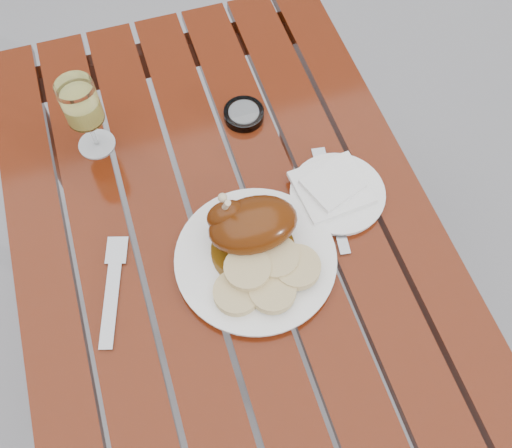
{
  "coord_description": "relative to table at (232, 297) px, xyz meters",
  "views": [
    {
      "loc": [
        -0.1,
        -0.52,
        1.71
      ],
      "look_at": [
        0.05,
        -0.03,
        0.78
      ],
      "focal_mm": 40.0,
      "sensor_mm": 36.0,
      "label": 1
    }
  ],
  "objects": [
    {
      "name": "roast_duck",
      "position": [
        0.04,
        -0.05,
        0.44
      ],
      "size": [
        0.17,
        0.16,
        0.12
      ],
      "color": "#5A360A",
      "rests_on": "dinner_plate"
    },
    {
      "name": "wine_glass",
      "position": [
        -0.2,
        0.27,
        0.46
      ],
      "size": [
        0.08,
        0.08,
        0.18
      ],
      "primitive_type": "cylinder",
      "rotation": [
        0.0,
        0.0,
        0.09
      ],
      "color": "#E6E368",
      "rests_on": "table"
    },
    {
      "name": "napkin",
      "position": [
        0.22,
        0.01,
        0.4
      ],
      "size": [
        0.15,
        0.14,
        0.01
      ],
      "primitive_type": "cube",
      "rotation": [
        0.0,
        0.0,
        0.08
      ],
      "color": "white",
      "rests_on": "side_plate"
    },
    {
      "name": "ashtray",
      "position": [
        0.11,
        0.24,
        0.39
      ],
      "size": [
        0.1,
        0.1,
        0.02
      ],
      "primitive_type": "cylinder",
      "rotation": [
        0.0,
        0.0,
        -0.12
      ],
      "color": "#B2B7BC",
      "rests_on": "table"
    },
    {
      "name": "table",
      "position": [
        0.0,
        0.0,
        0.0
      ],
      "size": [
        0.8,
        1.2,
        0.75
      ],
      "primitive_type": "cube",
      "color": "maroon",
      "rests_on": "ground"
    },
    {
      "name": "bread_dumplings",
      "position": [
        0.04,
        -0.14,
        0.41
      ],
      "size": [
        0.2,
        0.14,
        0.03
      ],
      "color": "#CAB97B",
      "rests_on": "dinner_plate"
    },
    {
      "name": "fork",
      "position": [
        -0.23,
        -0.08,
        0.38
      ],
      "size": [
        0.08,
        0.2,
        0.01
      ],
      "primitive_type": "cube",
      "rotation": [
        0.0,
        0.0,
        -0.29
      ],
      "color": "gray",
      "rests_on": "table"
    },
    {
      "name": "side_plate",
      "position": [
        0.23,
        -0.0,
        0.38
      ],
      "size": [
        0.22,
        0.22,
        0.02
      ],
      "primitive_type": "cylinder",
      "rotation": [
        0.0,
        0.0,
        0.19
      ],
      "color": "white",
      "rests_on": "table"
    },
    {
      "name": "knife",
      "position": [
        0.21,
        -0.03,
        0.38
      ],
      "size": [
        0.05,
        0.21,
        0.01
      ],
      "primitive_type": "cube",
      "rotation": [
        0.0,
        0.0,
        -0.15
      ],
      "color": "gray",
      "rests_on": "table"
    },
    {
      "name": "ground",
      "position": [
        0.0,
        0.0,
        -0.38
      ],
      "size": [
        60.0,
        60.0,
        0.0
      ],
      "primitive_type": "plane",
      "color": "slate",
      "rests_on": "ground"
    },
    {
      "name": "dinner_plate",
      "position": [
        0.03,
        -0.09,
        0.38
      ],
      "size": [
        0.39,
        0.39,
        0.02
      ],
      "primitive_type": "cylinder",
      "rotation": [
        0.0,
        0.0,
        0.39
      ],
      "color": "white",
      "rests_on": "table"
    }
  ]
}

